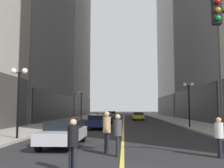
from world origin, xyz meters
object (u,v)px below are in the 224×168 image
object	(u,v)px
car_grey	(111,114)
pedestrian_in_black_coat	(73,141)
car_navy	(98,121)
pedestrian_in_tan_trench	(107,128)
pedestrian_in_white_shirt	(219,134)
street_lamp_right_mid	(189,95)
street_lamp_left_near	(19,87)
car_silver	(64,132)
car_yellow	(138,116)
street_lamp_left_far	(81,99)
car_maroon	(104,118)
pedestrian_with_orange_bag	(118,132)

from	to	relation	value
car_grey	pedestrian_in_black_coat	bearing A→B (deg)	-88.68
car_navy	pedestrian_in_tan_trench	distance (m)	12.99
pedestrian_in_white_shirt	street_lamp_right_mid	bearing A→B (deg)	80.20
street_lamp_left_near	car_silver	bearing A→B (deg)	-30.93
car_navy	pedestrian_in_white_shirt	size ratio (longest dim) A/B	2.62
street_lamp_right_mid	pedestrian_in_tan_trench	bearing A→B (deg)	-117.15
car_navy	car_grey	size ratio (longest dim) A/B	0.98
pedestrian_in_tan_trench	street_lamp_right_mid	world-z (taller)	street_lamp_right_mid
car_yellow	car_grey	distance (m)	10.72
car_navy	street_lamp_left_far	size ratio (longest dim) A/B	0.95
car_yellow	pedestrian_in_white_shirt	bearing A→B (deg)	-87.20
street_lamp_left_far	street_lamp_right_mid	size ratio (longest dim) A/B	1.00
car_silver	pedestrian_in_tan_trench	world-z (taller)	pedestrian_in_tan_trench
car_maroon	street_lamp_right_mid	distance (m)	11.80
street_lamp_left_near	street_lamp_right_mid	distance (m)	16.14
street_lamp_left_near	car_maroon	bearing A→B (deg)	77.14
car_silver	pedestrian_with_orange_bag	size ratio (longest dim) A/B	2.73
pedestrian_in_black_coat	pedestrian_with_orange_bag	distance (m)	2.97
car_grey	pedestrian_in_tan_trench	bearing A→B (deg)	-87.42
car_silver	street_lamp_left_far	bearing A→B (deg)	97.62
car_navy	street_lamp_right_mid	distance (m)	9.24
car_navy	pedestrian_in_black_coat	size ratio (longest dim) A/B	2.57
car_grey	street_lamp_left_far	world-z (taller)	street_lamp_left_far
car_grey	street_lamp_left_near	world-z (taller)	street_lamp_left_near
car_yellow	car_maroon	bearing A→B (deg)	-116.80
car_navy	car_yellow	bearing A→B (deg)	75.03
car_navy	car_yellow	size ratio (longest dim) A/B	0.96
car_navy	pedestrian_in_black_coat	xyz separation A→B (m)	(0.94, -16.32, 0.23)
car_navy	street_lamp_left_near	bearing A→B (deg)	-114.05
car_navy	street_lamp_left_near	world-z (taller)	street_lamp_left_near
pedestrian_in_tan_trench	pedestrian_in_black_coat	bearing A→B (deg)	-103.23
pedestrian_in_white_shirt	car_maroon	bearing A→B (deg)	106.06
pedestrian_in_black_coat	pedestrian_in_tan_trench	bearing A→B (deg)	76.77
pedestrian_in_black_coat	street_lamp_left_near	xyz separation A→B (m)	(-4.90, 7.44, 2.31)
car_yellow	street_lamp_right_mid	distance (m)	17.52
car_yellow	pedestrian_with_orange_bag	size ratio (longest dim) A/B	2.55
car_navy	car_maroon	distance (m)	8.30
car_navy	pedestrian_in_black_coat	distance (m)	16.34
car_navy	pedestrian_in_tan_trench	bearing A→B (deg)	-82.25
pedestrian_in_tan_trench	pedestrian_in_black_coat	xyz separation A→B (m)	(-0.81, -3.45, -0.12)
pedestrian_in_tan_trench	street_lamp_left_near	distance (m)	7.31
pedestrian_in_tan_trench	street_lamp_left_near	size ratio (longest dim) A/B	0.41
car_maroon	car_grey	world-z (taller)	same
car_grey	pedestrian_with_orange_bag	size ratio (longest dim) A/B	2.49
pedestrian_in_tan_trench	street_lamp_right_mid	size ratio (longest dim) A/B	0.41
pedestrian_in_white_shirt	street_lamp_left_near	world-z (taller)	street_lamp_left_near
pedestrian_with_orange_bag	street_lamp_right_mid	bearing A→B (deg)	65.74
car_maroon	street_lamp_right_mid	size ratio (longest dim) A/B	1.04
car_silver	car_grey	size ratio (longest dim) A/B	1.10
street_lamp_left_near	street_lamp_left_far	distance (m)	23.02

